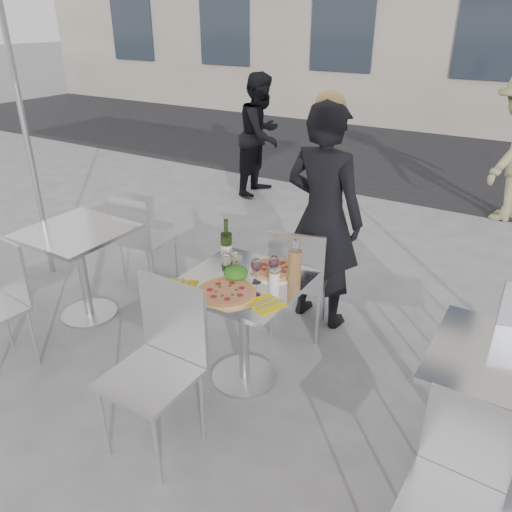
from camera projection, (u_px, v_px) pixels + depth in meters
The scene contains 23 objects.
ground at pixel (244, 377), 3.36m from camera, with size 80.00×80.00×0.00m, color slate.
street_asphalt at pixel (454, 161), 8.35m from camera, with size 24.00×5.00×0.00m, color black.
main_table at pixel (244, 309), 3.13m from camera, with size 0.72×0.72×0.75m.
side_table_left at pixel (80, 255), 3.84m from camera, with size 0.72×0.72×0.75m.
side_table_right at pixel (503, 395), 2.42m from camera, with size 0.72×0.72×0.75m.
chair_far at pixel (298, 274), 3.59m from camera, with size 0.50×0.51×0.88m.
chair_near at pixel (161, 354), 2.66m from camera, with size 0.44×0.45×0.97m.
side_chair_lfar at pixel (140, 234), 4.28m from camera, with size 0.42×0.43×0.86m.
side_chair_rnear at pixel (457, 477), 2.06m from camera, with size 0.39×0.40×0.82m.
woman_diner at pixel (323, 218), 3.68m from camera, with size 0.63×0.41×1.71m, color black.
pedestrian_a at pixel (261, 135), 6.55m from camera, with size 0.76×0.59×1.57m, color black.
pizza_near at pixel (226, 292), 2.88m from camera, with size 0.35×0.35×0.02m.
pizza_far at pixel (275, 269), 3.13m from camera, with size 0.33×0.33×0.03m.
salad_plate at pixel (236, 274), 3.03m from camera, with size 0.22×0.22×0.09m.
wine_bottle at pixel (226, 246), 3.21m from camera, with size 0.08×0.08×0.29m.
carafe at pixel (295, 266), 2.94m from camera, with size 0.08×0.08×0.29m.
sugar_shaker at pixel (274, 278), 2.95m from camera, with size 0.06×0.06×0.11m.
wineglass_white_a at pixel (226, 260), 3.03m from camera, with size 0.07×0.07×0.16m.
wineglass_white_b at pixel (236, 258), 3.06m from camera, with size 0.07×0.07×0.16m.
wineglass_red_a at pixel (256, 266), 2.97m from camera, with size 0.07×0.07×0.16m.
wineglass_red_b at pixel (274, 263), 3.00m from camera, with size 0.07×0.07×0.16m.
napkin_left at pixel (180, 287), 2.96m from camera, with size 0.23×0.23×0.01m.
napkin_right at pixel (266, 304), 2.78m from camera, with size 0.24×0.24×0.01m.
Camera 1 is at (1.46, -2.23, 2.20)m, focal length 35.00 mm.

